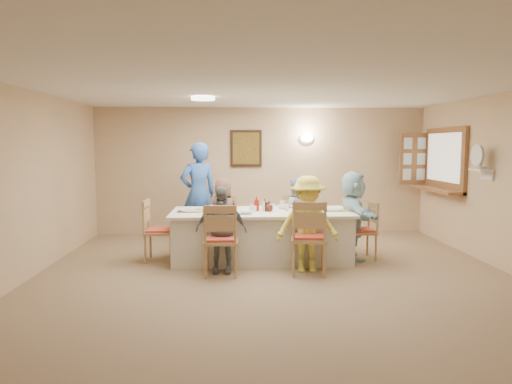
{
  "coord_description": "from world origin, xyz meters",
  "views": [
    {
      "loc": [
        -0.53,
        -5.54,
        1.77
      ],
      "look_at": [
        -0.2,
        1.4,
        1.05
      ],
      "focal_mm": 32.0,
      "sensor_mm": 36.0,
      "label": 1
    }
  ],
  "objects_px": {
    "chair_back_left": "(224,222)",
    "chair_front_right": "(309,237)",
    "diner_right_end": "(353,215)",
    "desk_fan": "(480,160)",
    "condiment_ketchup": "(257,204)",
    "diner_back_left": "(223,214)",
    "chair_left_end": "(160,230)",
    "dining_table": "(262,235)",
    "serving_hatch": "(445,160)",
    "diner_front_right": "(307,224)",
    "diner_back_right": "(295,214)",
    "chair_back_right": "(294,222)",
    "chair_front_left": "(221,239)",
    "caregiver": "(198,194)",
    "diner_front_left": "(221,230)",
    "chair_right_end": "(361,230)"
  },
  "relations": [
    {
      "from": "chair_back_left",
      "to": "chair_front_right",
      "type": "xyz_separation_m",
      "value": [
        1.2,
        -1.6,
        0.07
      ]
    },
    {
      "from": "diner_right_end",
      "to": "chair_back_left",
      "type": "bearing_deg",
      "value": 66.37
    },
    {
      "from": "desk_fan",
      "to": "condiment_ketchup",
      "type": "xyz_separation_m",
      "value": [
        -3.29,
        0.35,
        -0.68
      ]
    },
    {
      "from": "diner_back_left",
      "to": "chair_left_end",
      "type": "bearing_deg",
      "value": 28.3
    },
    {
      "from": "dining_table",
      "to": "chair_back_left",
      "type": "distance_m",
      "value": 1.0
    },
    {
      "from": "serving_hatch",
      "to": "diner_front_right",
      "type": "xyz_separation_m",
      "value": [
        -2.73,
        -1.72,
        -0.83
      ]
    },
    {
      "from": "dining_table",
      "to": "chair_front_right",
      "type": "height_order",
      "value": "chair_front_right"
    },
    {
      "from": "serving_hatch",
      "to": "diner_back_right",
      "type": "distance_m",
      "value": 2.89
    },
    {
      "from": "dining_table",
      "to": "diner_front_right",
      "type": "height_order",
      "value": "diner_front_right"
    },
    {
      "from": "chair_back_right",
      "to": "diner_front_right",
      "type": "relative_size",
      "value": 0.67
    },
    {
      "from": "chair_left_end",
      "to": "diner_back_right",
      "type": "bearing_deg",
      "value": -71.14
    },
    {
      "from": "chair_front_left",
      "to": "caregiver",
      "type": "relative_size",
      "value": 0.55
    },
    {
      "from": "desk_fan",
      "to": "diner_front_right",
      "type": "bearing_deg",
      "value": -171.96
    },
    {
      "from": "serving_hatch",
      "to": "diner_front_left",
      "type": "distance_m",
      "value": 4.38
    },
    {
      "from": "dining_table",
      "to": "diner_right_end",
      "type": "bearing_deg",
      "value": 0.0
    },
    {
      "from": "chair_back_left",
      "to": "caregiver",
      "type": "distance_m",
      "value": 0.73
    },
    {
      "from": "dining_table",
      "to": "diner_back_right",
      "type": "xyz_separation_m",
      "value": [
        0.6,
        0.68,
        0.23
      ]
    },
    {
      "from": "dining_table",
      "to": "chair_back_left",
      "type": "height_order",
      "value": "chair_back_left"
    },
    {
      "from": "diner_back_left",
      "to": "diner_front_left",
      "type": "distance_m",
      "value": 1.36
    },
    {
      "from": "chair_front_left",
      "to": "chair_right_end",
      "type": "bearing_deg",
      "value": -158.96
    },
    {
      "from": "chair_back_left",
      "to": "diner_front_left",
      "type": "distance_m",
      "value": 1.49
    },
    {
      "from": "diner_right_end",
      "to": "caregiver",
      "type": "distance_m",
      "value": 2.73
    },
    {
      "from": "diner_back_right",
      "to": "diner_front_left",
      "type": "relative_size",
      "value": 1.02
    },
    {
      "from": "chair_front_left",
      "to": "diner_back_right",
      "type": "xyz_separation_m",
      "value": [
        1.2,
        1.48,
        0.12
      ]
    },
    {
      "from": "dining_table",
      "to": "chair_front_left",
      "type": "relative_size",
      "value": 2.76
    },
    {
      "from": "chair_back_left",
      "to": "serving_hatch",
      "type": "bearing_deg",
      "value": 6.11
    },
    {
      "from": "chair_back_left",
      "to": "chair_left_end",
      "type": "bearing_deg",
      "value": -137.28
    },
    {
      "from": "diner_back_left",
      "to": "condiment_ketchup",
      "type": "relative_size",
      "value": 5.54
    },
    {
      "from": "chair_left_end",
      "to": "diner_right_end",
      "type": "relative_size",
      "value": 0.69
    },
    {
      "from": "chair_back_left",
      "to": "caregiver",
      "type": "relative_size",
      "value": 0.5
    },
    {
      "from": "diner_back_left",
      "to": "diner_back_right",
      "type": "bearing_deg",
      "value": 172.71
    },
    {
      "from": "serving_hatch",
      "to": "chair_left_end",
      "type": "bearing_deg",
      "value": -167.96
    },
    {
      "from": "chair_front_right",
      "to": "diner_front_right",
      "type": "bearing_deg",
      "value": -82.4
    },
    {
      "from": "chair_back_left",
      "to": "diner_front_right",
      "type": "xyz_separation_m",
      "value": [
        1.2,
        -1.48,
        0.22
      ]
    },
    {
      "from": "chair_front_left",
      "to": "diner_right_end",
      "type": "xyz_separation_m",
      "value": [
        2.02,
        0.8,
        0.19
      ]
    },
    {
      "from": "chair_front_right",
      "to": "chair_back_right",
      "type": "bearing_deg",
      "value": -82.4
    },
    {
      "from": "diner_back_right",
      "to": "chair_front_right",
      "type": "bearing_deg",
      "value": 87.97
    },
    {
      "from": "chair_front_left",
      "to": "diner_back_right",
      "type": "relative_size",
      "value": 0.81
    },
    {
      "from": "chair_front_right",
      "to": "diner_front_left",
      "type": "relative_size",
      "value": 0.86
    },
    {
      "from": "dining_table",
      "to": "chair_front_left",
      "type": "bearing_deg",
      "value": -126.87
    },
    {
      "from": "chair_left_end",
      "to": "diner_back_right",
      "type": "xyz_separation_m",
      "value": [
        2.15,
        0.68,
        0.14
      ]
    },
    {
      "from": "chair_back_right",
      "to": "diner_back_right",
      "type": "distance_m",
      "value": 0.2
    },
    {
      "from": "serving_hatch",
      "to": "diner_front_left",
      "type": "bearing_deg",
      "value": -156.35
    },
    {
      "from": "chair_front_left",
      "to": "diner_back_right",
      "type": "distance_m",
      "value": 1.91
    },
    {
      "from": "serving_hatch",
      "to": "chair_back_right",
      "type": "relative_size",
      "value": 1.65
    },
    {
      "from": "desk_fan",
      "to": "diner_back_right",
      "type": "relative_size",
      "value": 0.24
    },
    {
      "from": "diner_back_right",
      "to": "condiment_ketchup",
      "type": "relative_size",
      "value": 5.58
    },
    {
      "from": "dining_table",
      "to": "chair_back_right",
      "type": "relative_size",
      "value": 3.03
    },
    {
      "from": "chair_right_end",
      "to": "diner_front_left",
      "type": "distance_m",
      "value": 2.26
    },
    {
      "from": "diner_front_left",
      "to": "diner_front_right",
      "type": "bearing_deg",
      "value": 4.18
    }
  ]
}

